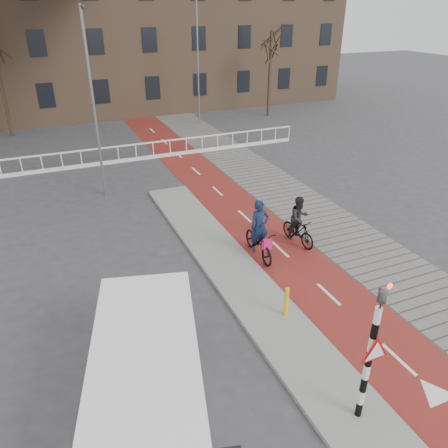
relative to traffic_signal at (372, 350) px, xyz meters
name	(u,v)px	position (x,y,z in m)	size (l,w,h in m)	color
ground	(326,350)	(0.60, 2.02, -1.99)	(120.00, 120.00, 0.00)	#38383A
bike_lane	(226,199)	(2.10, 12.02, -1.98)	(2.50, 60.00, 0.01)	maroon
sidewalk	(279,190)	(4.90, 12.02, -1.98)	(3.00, 60.00, 0.01)	slate
curb_island	(237,275)	(-0.10, 6.02, -1.93)	(1.80, 16.00, 0.12)	gray
traffic_signal	(372,350)	(0.00, 0.00, 0.00)	(0.80, 0.80, 3.68)	black
bollard	(286,302)	(0.28, 3.58, -1.41)	(0.12, 0.12, 0.91)	#F9B40D
cyclist_near	(259,238)	(1.15, 6.93, -1.27)	(0.80, 2.09, 2.13)	black
cyclist_far	(299,225)	(2.91, 7.17, -1.20)	(0.87, 1.79, 1.88)	black
van	(148,389)	(-4.16, 1.53, -0.83)	(3.28, 5.47, 2.20)	white
railing	(63,165)	(-4.40, 19.02, -1.68)	(28.00, 0.10, 0.99)	silver
townhouse_row	(55,6)	(-2.40, 34.02, 5.82)	(46.00, 10.00, 15.90)	#7F6047
tree_mid	(1,86)	(-6.93, 27.41, 1.28)	(0.24, 0.24, 6.53)	black
tree_right	(270,74)	(11.78, 25.87, 1.14)	(0.21, 0.21, 6.26)	black
streetlight_near	(94,108)	(-2.90, 14.68, 2.03)	(0.12, 0.12, 8.04)	slate
streetlight_right	(198,64)	(5.87, 25.62, 2.19)	(0.12, 0.12, 8.36)	slate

